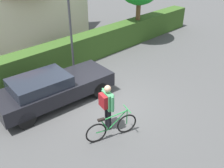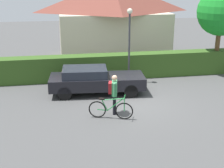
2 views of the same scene
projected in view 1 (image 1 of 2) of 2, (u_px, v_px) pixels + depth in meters
ground_plane at (108, 105)px, 10.08m from camera, size 60.00×60.00×0.00m
hedge_row at (52, 59)px, 12.14m from camera, size 21.26×0.90×1.36m
parked_car_near at (52, 88)px, 9.82m from camera, size 4.67×2.04×1.30m
bicycle at (112, 127)px, 8.29m from camera, size 1.72×0.73×0.97m
person_rider at (107, 103)px, 8.37m from camera, size 0.43×0.66×1.67m
street_lamp at (70, 21)px, 10.96m from camera, size 0.28×0.28×3.92m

